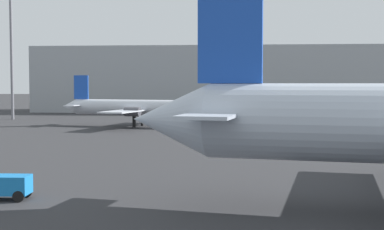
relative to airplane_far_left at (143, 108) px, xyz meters
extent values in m
cone|color=#B2BCCC|center=(10.14, -48.73, 1.59)|extent=(4.69, 4.38, 3.73)
cube|color=#B2BCCC|center=(12.66, -49.17, 1.96)|extent=(3.84, 8.77, 0.16)
cube|color=#1947B2|center=(13.16, -49.25, 5.92)|extent=(3.24, 0.85, 4.93)
cylinder|color=silver|center=(0.29, -0.07, 0.02)|extent=(22.03, 7.23, 2.20)
cone|color=silver|center=(12.24, -2.89, 0.02)|extent=(2.86, 2.70, 2.20)
cone|color=silver|center=(-11.65, 2.75, 0.02)|extent=(2.86, 2.70, 2.20)
cube|color=silver|center=(-0.78, 0.18, -0.31)|extent=(7.63, 18.48, 0.17)
cube|color=silver|center=(-10.12, 2.39, 0.24)|extent=(3.10, 6.33, 0.12)
cube|color=#1947B2|center=(-9.76, 2.31, 2.89)|extent=(2.31, 0.75, 3.54)
cylinder|color=#4C4C54|center=(0.66, 3.39, -0.42)|extent=(2.42, 1.77, 1.31)
cylinder|color=#4C4C54|center=(-0.93, -3.32, -0.42)|extent=(2.42, 1.77, 1.31)
cube|color=black|center=(7.18, -1.70, -1.92)|extent=(0.44, 0.44, 1.67)
cube|color=black|center=(-0.45, 1.60, -1.92)|extent=(0.44, 0.44, 1.67)
cube|color=black|center=(-1.12, -1.23, -1.92)|extent=(0.44, 0.44, 1.67)
cube|color=#1972BF|center=(1.28, -48.65, -1.95)|extent=(2.45, 1.40, 1.00)
cylinder|color=black|center=(2.10, -48.03, -2.45)|extent=(0.61, 0.23, 0.60)
cylinder|color=black|center=(2.15, -49.20, -2.45)|extent=(0.61, 0.23, 0.60)
cylinder|color=slate|center=(-25.26, 13.55, 8.48)|extent=(0.50, 0.50, 22.46)
cube|color=#999EA3|center=(13.76, 43.99, 4.32)|extent=(89.01, 18.18, 14.13)
camera|label=1|loc=(13.59, -76.14, 3.45)|focal=50.39mm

